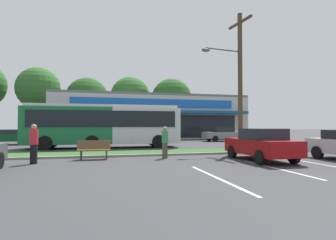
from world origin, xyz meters
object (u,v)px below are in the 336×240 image
object	(u,v)px
utility_pole	(238,77)
bus_stop_bench	(94,149)
city_bus	(105,125)
car_0	(224,134)
car_1	(88,135)
pedestrian_near_bench	(34,144)
car_5	(261,144)
pedestrian_by_pole	(165,142)
car_2	(7,137)

from	to	relation	value
utility_pole	bus_stop_bench	xyz separation A→B (m)	(-9.13, -2.23, -4.43)
city_bus	bus_stop_bench	xyz separation A→B (m)	(-0.54, -7.12, -1.26)
car_0	car_1	xyz separation A→B (m)	(-14.39, 0.25, -0.02)
car_0	pedestrian_near_bench	bearing A→B (deg)	-138.02
pedestrian_near_bench	car_5	bearing A→B (deg)	102.78
pedestrian_near_bench	pedestrian_by_pole	bearing A→B (deg)	116.04
car_0	car_1	distance (m)	14.39
car_1	car_0	bearing A→B (deg)	-0.98
pedestrian_near_bench	pedestrian_by_pole	size ratio (longest dim) A/B	1.06
pedestrian_near_bench	city_bus	bearing A→B (deg)	179.82
utility_pole	city_bus	bearing A→B (deg)	150.36
car_1	pedestrian_by_pole	distance (m)	14.67
bus_stop_bench	pedestrian_near_bench	size ratio (longest dim) A/B	0.92
bus_stop_bench	pedestrian_by_pole	distance (m)	3.57
car_5	car_0	bearing A→B (deg)	-19.49
car_2	bus_stop_bench	bearing A→B (deg)	121.93
car_5	bus_stop_bench	bearing A→B (deg)	72.98
car_0	pedestrian_by_pole	size ratio (longest dim) A/B	2.82
car_0	bus_stop_bench	bearing A→B (deg)	-135.12
city_bus	car_0	xyz separation A→B (m)	(12.79, 6.17, -0.97)
utility_pole	pedestrian_near_bench	bearing A→B (deg)	-164.57
car_0	car_2	bearing A→B (deg)	-178.32
utility_pole	car_0	distance (m)	12.53
car_1	pedestrian_by_pole	world-z (taller)	pedestrian_by_pole
bus_stop_bench	city_bus	bearing A→B (deg)	-94.38
utility_pole	bus_stop_bench	bearing A→B (deg)	-166.27
pedestrian_near_bench	car_0	bearing A→B (deg)	152.50
car_0	car_5	xyz separation A→B (m)	(-5.55, -15.67, -0.01)
car_5	pedestrian_near_bench	size ratio (longest dim) A/B	2.36
utility_pole	car_5	size ratio (longest dim) A/B	2.23
car_1	pedestrian_near_bench	size ratio (longest dim) A/B	2.62
car_2	pedestrian_by_pole	xyz separation A→B (m)	(11.42, -13.06, 0.10)
car_1	pedestrian_by_pole	size ratio (longest dim) A/B	2.79
utility_pole	bus_stop_bench	world-z (taller)	utility_pole
bus_stop_bench	pedestrian_by_pole	size ratio (longest dim) A/B	0.98
utility_pole	car_0	xyz separation A→B (m)	(4.21, 11.05, -4.14)
car_5	pedestrian_by_pole	distance (m)	4.70
car_0	car_2	distance (m)	21.24
city_bus	car_1	size ratio (longest dim) A/B	2.50
pedestrian_near_bench	car_1	bearing A→B (deg)	-165.24
car_0	pedestrian_by_pole	distance (m)	16.84
car_5	pedestrian_by_pole	world-z (taller)	pedestrian_by_pole
city_bus	pedestrian_by_pole	xyz separation A→B (m)	(2.99, -7.52, -0.94)
pedestrian_by_pole	car_2	bearing A→B (deg)	-23.06
city_bus	pedestrian_by_pole	world-z (taller)	city_bus
car_0	car_2	size ratio (longest dim) A/B	0.97
city_bus	car_0	size ratio (longest dim) A/B	2.47
utility_pole	pedestrian_near_bench	distance (m)	12.75
car_1	pedestrian_near_bench	bearing A→B (deg)	-95.76
utility_pole	car_5	bearing A→B (deg)	-106.16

